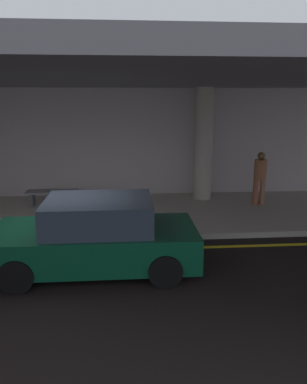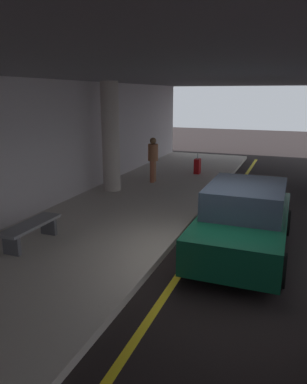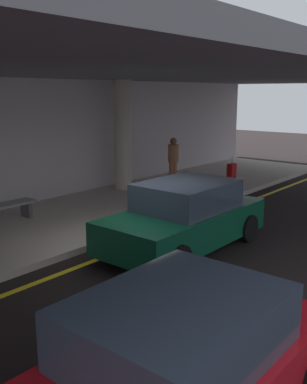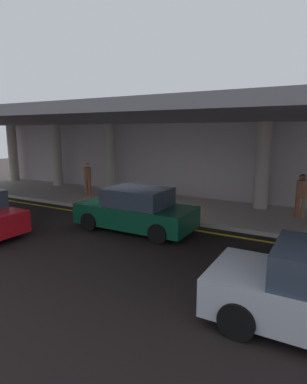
# 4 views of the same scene
# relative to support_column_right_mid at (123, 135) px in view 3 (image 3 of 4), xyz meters

# --- Properties ---
(ground_plane) EXTENTS (60.00, 60.00, 0.00)m
(ground_plane) POSITION_rel_support_column_right_mid_xyz_m (-4.00, -4.44, -1.97)
(ground_plane) COLOR black
(sidewalk) EXTENTS (26.00, 4.20, 0.15)m
(sidewalk) POSITION_rel_support_column_right_mid_xyz_m (-4.00, -1.34, -1.90)
(sidewalk) COLOR #B0A69C
(sidewalk) RESTS_ON ground
(lane_stripe_yellow) EXTENTS (26.00, 0.14, 0.01)m
(lane_stripe_yellow) POSITION_rel_support_column_right_mid_xyz_m (-4.00, -3.95, -1.97)
(lane_stripe_yellow) COLOR yellow
(lane_stripe_yellow) RESTS_ON ground
(support_column_right_mid) EXTENTS (0.60, 0.60, 3.65)m
(support_column_right_mid) POSITION_rel_support_column_right_mid_xyz_m (0.00, 0.00, 0.00)
(support_column_right_mid) COLOR #B2A39A
(support_column_right_mid) RESTS_ON sidewalk
(ceiling_overhang) EXTENTS (28.00, 13.20, 0.30)m
(ceiling_overhang) POSITION_rel_support_column_right_mid_xyz_m (-4.00, -1.84, 1.97)
(ceiling_overhang) COLOR slate
(ceiling_overhang) RESTS_ON support_column_far_left
(terminal_back_wall) EXTENTS (26.00, 0.30, 3.80)m
(terminal_back_wall) POSITION_rel_support_column_right_mid_xyz_m (-4.00, 0.91, -0.07)
(terminal_back_wall) COLOR #B7ACB0
(terminal_back_wall) RESTS_ON ground
(car_red) EXTENTS (4.10, 1.92, 1.50)m
(car_red) POSITION_rel_support_column_right_mid_xyz_m (-7.82, -8.12, -1.26)
(car_red) COLOR red
(car_red) RESTS_ON ground
(car_dark_green) EXTENTS (4.10, 1.92, 1.50)m
(car_dark_green) POSITION_rel_support_column_right_mid_xyz_m (-3.21, -4.92, -1.26)
(car_dark_green) COLOR #0C402A
(car_dark_green) RESTS_ON ground
(person_waiting_for_ride) EXTENTS (0.38, 0.38, 1.68)m
(person_waiting_for_ride) POSITION_rel_support_column_right_mid_xyz_m (1.64, -0.89, -0.86)
(person_waiting_for_ride) COLOR brown
(person_waiting_for_ride) RESTS_ON sidewalk
(suitcase_upright_primary) EXTENTS (0.36, 0.22, 0.90)m
(suitcase_upright_primary) POSITION_rel_support_column_right_mid_xyz_m (3.75, -2.07, -1.51)
(suitcase_upright_primary) COLOR #A30E11
(suitcase_upright_primary) RESTS_ON sidewalk
(bench_metal) EXTENTS (1.60, 0.50, 0.48)m
(bench_metal) POSITION_rel_support_column_right_mid_xyz_m (-4.90, -0.52, -1.47)
(bench_metal) COLOR slate
(bench_metal) RESTS_ON sidewalk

